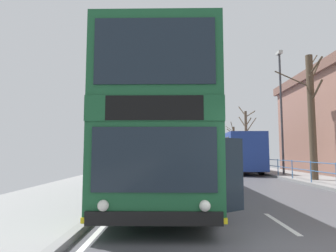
% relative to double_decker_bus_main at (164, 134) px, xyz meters
% --- Properties ---
extents(double_decker_bus_main, '(3.25, 10.66, 4.36)m').
position_rel_double_decker_bus_main_xyz_m(double_decker_bus_main, '(0.00, 0.00, 0.00)').
color(double_decker_bus_main, '#19512D').
rests_on(double_decker_bus_main, ground).
extents(background_bus_far_lane, '(2.84, 9.88, 3.06)m').
position_rel_double_decker_bus_main_xyz_m(background_bus_far_lane, '(5.66, 13.63, -0.61)').
color(background_bus_far_lane, navy).
rests_on(background_bus_far_lane, ground).
extents(pedestrian_railing_far_kerb, '(0.05, 26.02, 1.04)m').
position_rel_double_decker_bus_main_xyz_m(pedestrian_railing_far_kerb, '(7.20, 6.07, -1.44)').
color(pedestrian_railing_far_kerb, '#386BA8').
rests_on(pedestrian_railing_far_kerb, ground).
extents(street_lamp_far_side, '(0.28, 0.60, 8.54)m').
position_rel_double_decker_bus_main_xyz_m(street_lamp_far_side, '(7.87, 9.01, 2.75)').
color(street_lamp_far_side, '#38383D').
rests_on(street_lamp_far_side, ground).
extents(bare_tree_far_00, '(3.00, 2.35, 7.37)m').
position_rel_double_decker_bus_main_xyz_m(bare_tree_far_00, '(8.08, 5.30, 1.49)').
color(bare_tree_far_00, '#4C3D2D').
rests_on(bare_tree_far_00, ground).
extents(bare_tree_far_01, '(1.83, 2.04, 6.87)m').
position_rel_double_decker_bus_main_xyz_m(bare_tree_far_01, '(8.77, 21.64, 1.28)').
color(bare_tree_far_01, brown).
rests_on(bare_tree_far_01, ground).
extents(bare_tree_far_02, '(2.75, 2.36, 5.83)m').
position_rel_double_decker_bus_main_xyz_m(bare_tree_far_02, '(9.30, 30.13, 0.76)').
color(bare_tree_far_02, '#4C3D2D').
rests_on(bare_tree_far_02, ground).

